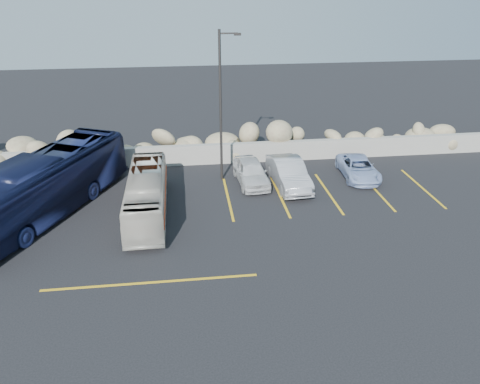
{
  "coord_description": "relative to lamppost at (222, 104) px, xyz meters",
  "views": [
    {
      "loc": [
        0.52,
        -14.46,
        10.5
      ],
      "look_at": [
        2.84,
        4.0,
        1.75
      ],
      "focal_mm": 35.0,
      "sensor_mm": 36.0,
      "label": 1
    }
  ],
  "objects": [
    {
      "name": "ground",
      "position": [
        -2.56,
        -9.5,
        -4.3
      ],
      "size": [
        90.0,
        90.0,
        0.0
      ],
      "primitive_type": "plane",
      "color": "black",
      "rests_on": "ground"
    },
    {
      "name": "seawall",
      "position": [
        -2.56,
        2.5,
        -3.7
      ],
      "size": [
        60.0,
        0.4,
        1.2
      ],
      "primitive_type": "cube",
      "color": "gray",
      "rests_on": "ground"
    },
    {
      "name": "riprap_pile",
      "position": [
        -2.56,
        3.7,
        -3.0
      ],
      "size": [
        54.0,
        2.8,
        2.6
      ],
      "primitive_type": null,
      "color": "#998364",
      "rests_on": "ground"
    },
    {
      "name": "parking_lines",
      "position": [
        2.09,
        -3.93,
        -4.29
      ],
      "size": [
        18.16,
        9.36,
        0.01
      ],
      "color": "gold",
      "rests_on": "ground"
    },
    {
      "name": "lamppost",
      "position": [
        0.0,
        0.0,
        0.0
      ],
      "size": [
        1.14,
        0.18,
        8.0
      ],
      "color": "#2E2A29",
      "rests_on": "ground"
    },
    {
      "name": "vintage_bus",
      "position": [
        -3.93,
        -3.67,
        -3.28
      ],
      "size": [
        1.75,
        7.29,
        2.03
      ],
      "primitive_type": "imported",
      "rotation": [
        0.0,
        0.0,
        0.01
      ],
      "color": "beige",
      "rests_on": "ground"
    },
    {
      "name": "tour_coach",
      "position": [
        -8.69,
        -3.08,
        -2.82
      ],
      "size": [
        6.77,
        10.61,
        2.94
      ],
      "primitive_type": "imported",
      "rotation": [
        0.0,
        0.0,
        -0.44
      ],
      "color": "#101636",
      "rests_on": "ground"
    },
    {
      "name": "car_a",
      "position": [
        1.49,
        -0.69,
        -3.64
      ],
      "size": [
        1.83,
        3.96,
        1.31
      ],
      "primitive_type": "imported",
      "rotation": [
        0.0,
        0.0,
        0.07
      ],
      "color": "silver",
      "rests_on": "ground"
    },
    {
      "name": "car_b",
      "position": [
        3.44,
        -1.31,
        -3.57
      ],
      "size": [
        1.81,
        4.51,
        1.46
      ],
      "primitive_type": "imported",
      "rotation": [
        0.0,
        0.0,
        0.06
      ],
      "color": "#AFAFB4",
      "rests_on": "ground"
    },
    {
      "name": "car_d",
      "position": [
        7.6,
        -0.65,
        -3.75
      ],
      "size": [
        2.04,
        4.0,
        1.08
      ],
      "primitive_type": "imported",
      "rotation": [
        0.0,
        0.0,
        -0.06
      ],
      "color": "#97ACD7",
      "rests_on": "ground"
    }
  ]
}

